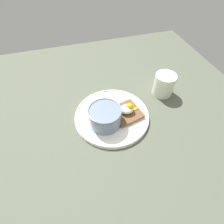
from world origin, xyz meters
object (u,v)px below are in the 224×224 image
oatmeal_bowl (105,116)px  banana_slice_front (98,105)px  banana_slice_inner (94,99)px  poached_egg (128,109)px  toast_slice (126,113)px  banana_slice_right (92,105)px  coffee_mug (164,84)px  banana_slice_left (101,98)px  banana_slice_back (108,103)px

oatmeal_bowl → banana_slice_front: size_ratio=2.92×
banana_slice_inner → poached_egg: bearing=134.9°
toast_slice → banana_slice_front: size_ratio=3.01×
toast_slice → banana_slice_right: 14.28cm
oatmeal_bowl → coffee_mug: (-28.25, -9.43, 0.38)cm
toast_slice → banana_slice_front: (9.49, -7.01, -0.19)cm
poached_egg → toast_slice: bearing=4.6°
oatmeal_bowl → coffee_mug: coffee_mug is taller
banana_slice_left → banana_slice_right: size_ratio=0.91×
banana_slice_right → banana_slice_left: bearing=-148.0°
banana_slice_back → banana_slice_inner: 6.22cm
oatmeal_bowl → banana_slice_left: bearing=-97.5°
banana_slice_inner → coffee_mug: (-29.82, 2.88, 3.02)cm
banana_slice_front → banana_slice_inner: (0.94, -3.80, 0.18)cm
coffee_mug → banana_slice_back: bearing=2.0°
banana_slice_front → banana_slice_right: bearing=-18.1°
banana_slice_right → banana_slice_inner: 3.36cm
oatmeal_bowl → toast_slice: 9.36cm
toast_slice → coffee_mug: coffee_mug is taller
banana_slice_back → banana_slice_front: bearing=0.8°
toast_slice → banana_slice_right: bearing=-33.2°
banana_slice_inner → coffee_mug: coffee_mug is taller
banana_slice_left → banana_slice_right: banana_slice_left is taller
banana_slice_front → banana_slice_left: banana_slice_left is taller
banana_slice_back → banana_slice_inner: banana_slice_inner is taller
oatmeal_bowl → banana_slice_left: 12.65cm
toast_slice → banana_slice_right: (11.95, -7.82, -0.15)cm
poached_egg → banana_slice_inner: poached_egg is taller
oatmeal_bowl → banana_slice_inner: oatmeal_bowl is taller
banana_slice_left → banana_slice_inner: same height
oatmeal_bowl → banana_slice_left: (-1.62, -12.26, -2.65)cm
toast_slice → banana_slice_inner: size_ratio=2.69×
banana_slice_front → banana_slice_back: banana_slice_back is taller
banana_slice_front → banana_slice_right: same height
banana_slice_front → banana_slice_left: size_ratio=1.11×
toast_slice → poached_egg: 2.29cm
poached_egg → banana_slice_right: size_ratio=1.82×
poached_egg → banana_slice_right: poached_egg is taller
poached_egg → coffee_mug: size_ratio=0.79×
banana_slice_left → banana_slice_front: bearing=59.0°
toast_slice → coffee_mug: size_ratio=1.32×
banana_slice_right → banana_slice_inner: banana_slice_inner is taller
toast_slice → poached_egg: (-0.31, -0.03, 2.27)cm
poached_egg → banana_slice_right: bearing=-32.4°
banana_slice_left → poached_egg: bearing=125.1°
oatmeal_bowl → banana_slice_right: size_ratio=2.92×
banana_slice_right → banana_slice_front: bearing=161.9°
toast_slice → banana_slice_front: toast_slice is taller
oatmeal_bowl → banana_slice_left: size_ratio=3.23×
toast_slice → coffee_mug: (-19.40, -7.92, 3.01)cm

